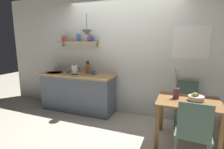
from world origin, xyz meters
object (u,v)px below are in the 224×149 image
(dining_chair_near, at_px, (193,132))
(fruit_bowl, at_px, (196,97))
(twig_vase, at_px, (176,93))
(coffee_mug_by_sink, at_px, (68,71))
(pendant_lamp, at_px, (87,33))
(knife_block, at_px, (88,69))
(electric_kettle, at_px, (75,70))
(coffee_mug_spare, at_px, (94,73))
(dining_table, at_px, (188,108))
(dining_chair_far, at_px, (187,102))

(dining_chair_near, relative_size, fruit_bowl, 4.00)
(twig_vase, height_order, coffee_mug_by_sink, twig_vase)
(coffee_mug_by_sink, bearing_deg, twig_vase, -11.97)
(fruit_bowl, relative_size, pendant_lamp, 0.50)
(knife_block, bearing_deg, electric_kettle, -138.66)
(coffee_mug_by_sink, bearing_deg, coffee_mug_spare, 4.63)
(dining_table, height_order, coffee_mug_spare, coffee_mug_spare)
(dining_table, bearing_deg, dining_chair_far, 89.93)
(fruit_bowl, distance_m, twig_vase, 0.29)
(dining_table, bearing_deg, fruit_bowl, 14.10)
(coffee_mug_spare, bearing_deg, fruit_bowl, -15.30)
(fruit_bowl, relative_size, coffee_mug_spare, 1.72)
(electric_kettle, xyz_separation_m, coffee_mug_by_sink, (-0.24, 0.05, -0.05))
(fruit_bowl, height_order, pendant_lamp, pendant_lamp)
(twig_vase, xyz_separation_m, electric_kettle, (-2.19, 0.46, 0.17))
(dining_table, xyz_separation_m, twig_vase, (-0.19, 0.02, 0.21))
(dining_chair_near, height_order, coffee_mug_spare, coffee_mug_spare)
(dining_table, bearing_deg, knife_block, 162.25)
(coffee_mug_by_sink, bearing_deg, fruit_bowl, -10.64)
(pendant_lamp, bearing_deg, dining_chair_far, 5.12)
(twig_vase, height_order, knife_block, twig_vase)
(dining_chair_near, height_order, fruit_bowl, dining_chair_near)
(dining_chair_far, bearing_deg, twig_vase, -106.66)
(dining_table, bearing_deg, pendant_lamp, 167.01)
(dining_chair_far, bearing_deg, coffee_mug_by_sink, -177.44)
(dining_chair_near, relative_size, electric_kettle, 3.82)
(dining_chair_far, height_order, fruit_bowl, dining_chair_far)
(twig_vase, distance_m, pendant_lamp, 2.14)
(twig_vase, relative_size, electric_kettle, 2.03)
(coffee_mug_by_sink, xyz_separation_m, coffee_mug_spare, (0.66, 0.05, 0.00))
(coffee_mug_by_sink, distance_m, coffee_mug_spare, 0.66)
(dining_chair_far, bearing_deg, knife_block, 179.04)
(dining_chair_near, distance_m, knife_block, 2.60)
(electric_kettle, distance_m, pendant_lamp, 0.88)
(dining_table, relative_size, dining_chair_far, 1.06)
(dining_chair_near, relative_size, coffee_mug_by_sink, 7.75)
(coffee_mug_spare, bearing_deg, knife_block, 152.32)
(dining_chair_far, bearing_deg, electric_kettle, -176.00)
(fruit_bowl, xyz_separation_m, knife_block, (-2.25, 0.66, 0.22))
(coffee_mug_spare, xyz_separation_m, pendant_lamp, (-0.08, -0.12, 0.86))
(fruit_bowl, bearing_deg, dining_table, -165.90)
(dining_table, bearing_deg, coffee_mug_spare, 163.29)
(dining_table, height_order, pendant_lamp, pendant_lamp)
(dining_chair_far, distance_m, pendant_lamp, 2.43)
(dining_chair_far, distance_m, knife_block, 2.21)
(twig_vase, relative_size, knife_block, 1.66)
(twig_vase, bearing_deg, coffee_mug_by_sink, 168.03)
(fruit_bowl, xyz_separation_m, electric_kettle, (-2.48, 0.46, 0.21))
(dining_chair_near, relative_size, coffee_mug_spare, 6.86)
(dining_table, bearing_deg, twig_vase, 173.81)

